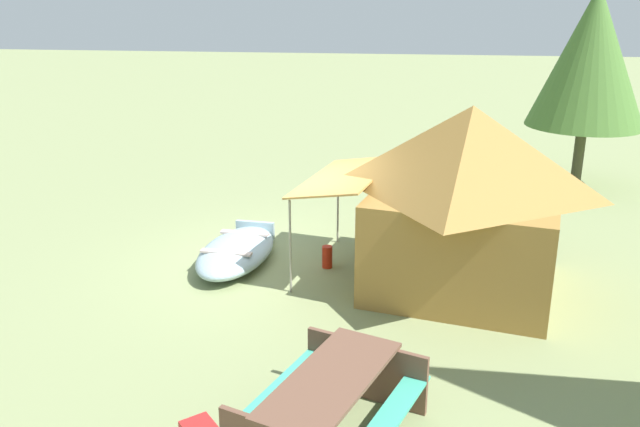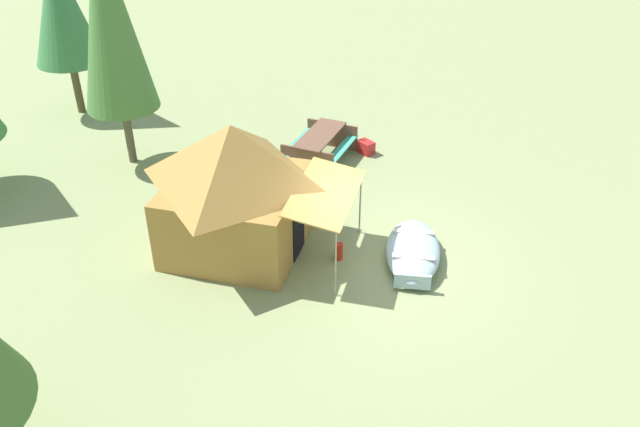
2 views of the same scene
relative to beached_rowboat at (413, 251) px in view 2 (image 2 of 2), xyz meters
name	(u,v)px [view 2 (image 2 of 2)]	position (x,y,z in m)	size (l,w,h in m)	color
ground_plane	(376,261)	(-0.09, 0.76, -0.23)	(80.00, 80.00, 0.00)	#84905E
beached_rowboat	(413,251)	(0.00, 0.00, 0.00)	(2.42, 1.33, 0.43)	#98B3BE
canvas_cabin_tent	(235,186)	(0.38, 3.76, 1.27)	(3.50, 4.50, 2.88)	olive
picnic_table	(320,143)	(4.48, 2.18, 0.25)	(2.34, 2.06, 0.76)	brown
cooler_box	(366,147)	(4.93, 0.93, -0.05)	(0.45, 0.31, 0.35)	red
fuel_can	(339,251)	(-0.05, 1.57, -0.04)	(0.17, 0.17, 0.38)	red
pine_tree_back_left	(109,17)	(4.15, 7.22, 3.66)	(1.85, 1.85, 6.21)	brown
pine_tree_far_center	(60,7)	(7.34, 9.76, 3.00)	(1.98, 1.98, 4.88)	#4D4527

